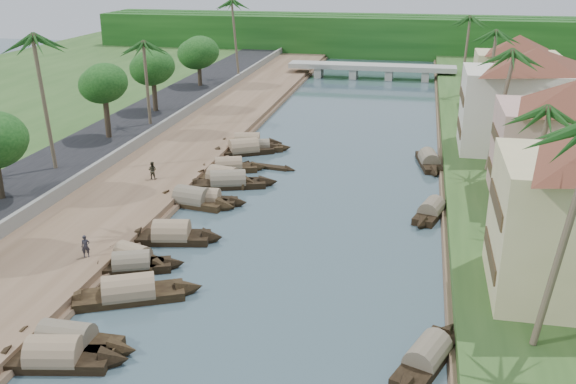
% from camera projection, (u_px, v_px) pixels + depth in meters
% --- Properties ---
extents(ground, '(220.00, 220.00, 0.00)m').
position_uv_depth(ground, '(282.00, 267.00, 42.95)').
color(ground, '#3B5058').
rests_on(ground, ground).
extents(left_bank, '(10.00, 180.00, 0.80)m').
position_uv_depth(left_bank, '(168.00, 160.00, 64.22)').
color(left_bank, brown).
rests_on(left_bank, ground).
extents(right_bank, '(16.00, 180.00, 1.20)m').
position_uv_depth(right_bank, '(535.00, 181.00, 57.50)').
color(right_bank, '#2A4B1E').
rests_on(right_bank, ground).
extents(road, '(8.00, 180.00, 1.40)m').
position_uv_depth(road, '(90.00, 152.00, 65.73)').
color(road, black).
rests_on(road, ground).
extents(retaining_wall, '(0.40, 180.00, 1.10)m').
position_uv_depth(retaining_wall, '(128.00, 148.00, 64.69)').
color(retaining_wall, slate).
rests_on(retaining_wall, left_bank).
extents(treeline, '(120.00, 14.00, 8.00)m').
position_uv_depth(treeline, '(383.00, 36.00, 133.44)').
color(treeline, '#103C10').
rests_on(treeline, ground).
extents(bridge, '(28.00, 4.00, 2.40)m').
position_uv_depth(bridge, '(371.00, 68.00, 108.50)').
color(bridge, '#9B9B91').
rests_on(bridge, ground).
extents(building_mid, '(14.11, 14.11, 9.70)m').
position_uv_depth(building_mid, '(570.00, 140.00, 49.89)').
color(building_mid, '#D29E95').
rests_on(building_mid, right_bank).
extents(building_far, '(15.59, 15.59, 10.20)m').
position_uv_depth(building_far, '(531.00, 99.00, 62.85)').
color(building_far, beige).
rests_on(building_far, right_bank).
extents(building_distant, '(12.62, 12.62, 9.20)m').
position_uv_depth(building_distant, '(515.00, 71.00, 81.21)').
color(building_distant, beige).
rests_on(building_distant, right_bank).
extents(sampan_0, '(8.16, 1.90, 2.16)m').
position_uv_depth(sampan_0, '(67.00, 341.00, 34.01)').
color(sampan_0, black).
rests_on(sampan_0, ground).
extents(sampan_1, '(7.99, 3.22, 2.31)m').
position_uv_depth(sampan_1, '(55.00, 357.00, 32.61)').
color(sampan_1, black).
rests_on(sampan_1, ground).
extents(sampan_2, '(9.07, 5.56, 2.39)m').
position_uv_depth(sampan_2, '(129.00, 293.00, 38.77)').
color(sampan_2, black).
rests_on(sampan_2, ground).
extents(sampan_3, '(7.17, 3.95, 1.96)m').
position_uv_depth(sampan_3, '(132.00, 265.00, 42.32)').
color(sampan_3, black).
rests_on(sampan_3, ground).
extents(sampan_4, '(6.69, 3.49, 1.92)m').
position_uv_depth(sampan_4, '(133.00, 257.00, 43.44)').
color(sampan_4, black).
rests_on(sampan_4, ground).
extents(sampan_5, '(7.89, 3.28, 2.43)m').
position_uv_depth(sampan_5, '(172.00, 236.00, 46.74)').
color(sampan_5, black).
rests_on(sampan_5, ground).
extents(sampan_6, '(8.19, 3.09, 2.37)m').
position_uv_depth(sampan_6, '(192.00, 200.00, 53.55)').
color(sampan_6, black).
rests_on(sampan_6, ground).
extents(sampan_7, '(7.55, 2.04, 2.02)m').
position_uv_depth(sampan_7, '(205.00, 200.00, 53.71)').
color(sampan_7, black).
rests_on(sampan_7, ground).
extents(sampan_8, '(7.79, 3.48, 2.33)m').
position_uv_depth(sampan_8, '(223.00, 179.00, 58.75)').
color(sampan_8, black).
rests_on(sampan_8, ground).
extents(sampan_9, '(9.37, 4.59, 2.33)m').
position_uv_depth(sampan_9, '(228.00, 183.00, 57.73)').
color(sampan_9, black).
rests_on(sampan_9, ground).
extents(sampan_10, '(7.66, 4.09, 2.10)m').
position_uv_depth(sampan_10, '(229.00, 167.00, 61.91)').
color(sampan_10, black).
rests_on(sampan_10, ground).
extents(sampan_11, '(8.49, 5.93, 2.46)m').
position_uv_depth(sampan_11, '(244.00, 150.00, 67.41)').
color(sampan_11, black).
rests_on(sampan_11, ground).
extents(sampan_12, '(7.51, 3.59, 1.83)m').
position_uv_depth(sampan_12, '(257.00, 148.00, 68.32)').
color(sampan_12, black).
rests_on(sampan_12, ground).
extents(sampan_13, '(8.21, 3.20, 2.20)m').
position_uv_depth(sampan_13, '(247.00, 143.00, 70.17)').
color(sampan_13, black).
rests_on(sampan_13, ground).
extents(sampan_14, '(4.34, 8.01, 1.98)m').
position_uv_depth(sampan_14, '(427.00, 357.00, 32.62)').
color(sampan_14, black).
rests_on(sampan_14, ground).
extents(sampan_15, '(3.47, 7.36, 1.98)m').
position_uv_depth(sampan_15, '(431.00, 211.00, 51.31)').
color(sampan_15, black).
rests_on(sampan_15, ground).
extents(sampan_16, '(3.04, 8.82, 2.13)m').
position_uv_depth(sampan_16, '(429.00, 161.00, 63.80)').
color(sampan_16, black).
rests_on(sampan_16, ground).
extents(canoe_1, '(5.68, 1.51, 0.91)m').
position_uv_depth(canoe_1, '(103.00, 287.00, 40.14)').
color(canoe_1, black).
rests_on(canoe_1, ground).
extents(canoe_2, '(6.21, 1.86, 0.89)m').
position_uv_depth(canoe_2, '(267.00, 167.00, 63.07)').
color(canoe_2, black).
rests_on(canoe_2, ground).
extents(palm_0, '(3.20, 3.20, 12.97)m').
position_uv_depth(palm_0, '(572.00, 130.00, 28.42)').
color(palm_0, brown).
rests_on(palm_0, ground).
extents(palm_1, '(3.20, 3.20, 10.32)m').
position_uv_depth(palm_1, '(536.00, 112.00, 43.01)').
color(palm_1, brown).
rests_on(palm_1, ground).
extents(palm_2, '(3.20, 3.20, 12.23)m').
position_uv_depth(palm_2, '(502.00, 55.00, 55.05)').
color(palm_2, brown).
rests_on(palm_2, ground).
extents(palm_3, '(3.20, 3.20, 11.92)m').
position_uv_depth(palm_3, '(494.00, 34.00, 72.44)').
color(palm_3, brown).
rests_on(palm_3, ground).
extents(palm_5, '(3.20, 3.20, 13.34)m').
position_uv_depth(palm_5, '(38.00, 40.00, 54.65)').
color(palm_5, brown).
rests_on(palm_5, ground).
extents(palm_6, '(3.20, 3.20, 10.75)m').
position_uv_depth(palm_6, '(144.00, 45.00, 70.93)').
color(palm_6, brown).
rests_on(palm_6, ground).
extents(palm_7, '(3.20, 3.20, 12.14)m').
position_uv_depth(palm_7, '(468.00, 19.00, 86.81)').
color(palm_7, brown).
rests_on(palm_7, ground).
extents(palm_8, '(3.20, 3.20, 13.28)m').
position_uv_depth(palm_8, '(236.00, 3.00, 98.83)').
color(palm_8, brown).
rests_on(palm_8, ground).
extents(tree_3, '(4.69, 4.69, 7.69)m').
position_uv_depth(tree_3, '(104.00, 84.00, 66.64)').
color(tree_3, '#413325').
rests_on(tree_3, ground).
extents(tree_4, '(5.03, 5.03, 7.47)m').
position_uv_depth(tree_4, '(153.00, 68.00, 78.49)').
color(tree_4, '#413325').
rests_on(tree_4, ground).
extents(tree_5, '(5.49, 5.49, 7.09)m').
position_uv_depth(tree_5, '(199.00, 53.00, 94.26)').
color(tree_5, '#413325').
rests_on(tree_5, ground).
extents(person_near, '(0.67, 0.59, 1.54)m').
position_uv_depth(person_near, '(86.00, 246.00, 42.37)').
color(person_near, '#25242B').
rests_on(person_near, left_bank).
extents(person_far, '(0.79, 0.61, 1.62)m').
position_uv_depth(person_far, '(152.00, 170.00, 57.28)').
color(person_far, '#313022').
rests_on(person_far, left_bank).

